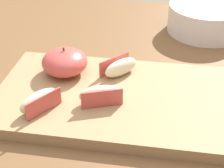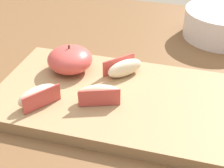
{
  "view_description": "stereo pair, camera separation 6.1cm",
  "coord_description": "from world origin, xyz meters",
  "px_view_note": "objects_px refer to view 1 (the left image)",
  "views": [
    {
      "loc": [
        0.07,
        -0.56,
        1.12
      ],
      "look_at": [
        -0.01,
        -0.05,
        0.78
      ],
      "focal_mm": 56.09,
      "sensor_mm": 36.0,
      "label": 1
    },
    {
      "loc": [
        0.13,
        -0.55,
        1.12
      ],
      "look_at": [
        -0.01,
        -0.05,
        0.78
      ],
      "focal_mm": 56.09,
      "sensor_mm": 36.0,
      "label": 2
    }
  ],
  "objects_px": {
    "apple_wedge_left": "(101,95)",
    "apple_wedge_near_knife": "(39,101)",
    "apple_wedge_middle": "(118,67)",
    "apple_half_skin_up": "(64,63)",
    "cutting_board": "(112,98)",
    "ceramic_fruit_bowl": "(206,18)"
  },
  "relations": [
    {
      "from": "apple_wedge_left",
      "to": "ceramic_fruit_bowl",
      "type": "xyz_separation_m",
      "value": [
        0.2,
        0.37,
        -0.0
      ]
    },
    {
      "from": "apple_half_skin_up",
      "to": "apple_wedge_left",
      "type": "xyz_separation_m",
      "value": [
        0.09,
        -0.08,
        -0.01
      ]
    },
    {
      "from": "cutting_board",
      "to": "ceramic_fruit_bowl",
      "type": "distance_m",
      "value": 0.39
    },
    {
      "from": "cutting_board",
      "to": "apple_wedge_near_knife",
      "type": "bearing_deg",
      "value": -150.37
    },
    {
      "from": "cutting_board",
      "to": "apple_wedge_near_knife",
      "type": "distance_m",
      "value": 0.13
    },
    {
      "from": "apple_wedge_left",
      "to": "apple_wedge_near_knife",
      "type": "xyz_separation_m",
      "value": [
        -0.1,
        -0.03,
        0.0
      ]
    },
    {
      "from": "apple_wedge_left",
      "to": "apple_wedge_near_knife",
      "type": "height_order",
      "value": "same"
    },
    {
      "from": "apple_wedge_left",
      "to": "apple_half_skin_up",
      "type": "bearing_deg",
      "value": 136.81
    },
    {
      "from": "apple_wedge_middle",
      "to": "apple_half_skin_up",
      "type": "bearing_deg",
      "value": -172.0
    },
    {
      "from": "apple_half_skin_up",
      "to": "apple_wedge_middle",
      "type": "bearing_deg",
      "value": 8.0
    },
    {
      "from": "cutting_board",
      "to": "apple_wedge_left",
      "type": "xyz_separation_m",
      "value": [
        -0.01,
        -0.03,
        0.03
      ]
    },
    {
      "from": "cutting_board",
      "to": "apple_half_skin_up",
      "type": "xyz_separation_m",
      "value": [
        -0.1,
        0.05,
        0.03
      ]
    },
    {
      "from": "cutting_board",
      "to": "ceramic_fruit_bowl",
      "type": "bearing_deg",
      "value": 61.7
    },
    {
      "from": "apple_wedge_middle",
      "to": "ceramic_fruit_bowl",
      "type": "relative_size",
      "value": 0.38
    },
    {
      "from": "ceramic_fruit_bowl",
      "to": "apple_wedge_middle",
      "type": "bearing_deg",
      "value": -123.49
    },
    {
      "from": "apple_wedge_left",
      "to": "apple_wedge_near_knife",
      "type": "distance_m",
      "value": 0.1
    },
    {
      "from": "apple_wedge_near_knife",
      "to": "apple_wedge_middle",
      "type": "bearing_deg",
      "value": 48.79
    },
    {
      "from": "ceramic_fruit_bowl",
      "to": "apple_wedge_left",
      "type": "bearing_deg",
      "value": -118.11
    },
    {
      "from": "apple_half_skin_up",
      "to": "apple_wedge_near_knife",
      "type": "height_order",
      "value": "apple_half_skin_up"
    },
    {
      "from": "cutting_board",
      "to": "apple_wedge_middle",
      "type": "height_order",
      "value": "apple_wedge_middle"
    },
    {
      "from": "apple_half_skin_up",
      "to": "apple_wedge_left",
      "type": "relative_size",
      "value": 1.12
    },
    {
      "from": "cutting_board",
      "to": "ceramic_fruit_bowl",
      "type": "height_order",
      "value": "ceramic_fruit_bowl"
    }
  ]
}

